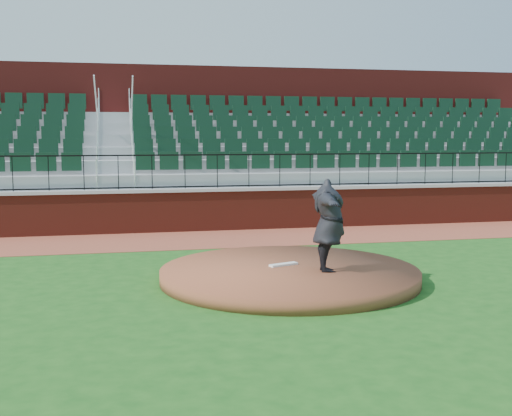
# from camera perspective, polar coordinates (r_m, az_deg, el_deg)

# --- Properties ---
(ground) EXTENTS (90.00, 90.00, 0.00)m
(ground) POSITION_cam_1_polar(r_m,az_deg,el_deg) (12.79, 1.44, -6.55)
(ground) COLOR #1B4F16
(ground) RESTS_ON ground
(warning_track) EXTENTS (34.00, 3.20, 0.01)m
(warning_track) POSITION_cam_1_polar(r_m,az_deg,el_deg) (17.98, -2.65, -2.71)
(warning_track) COLOR brown
(warning_track) RESTS_ON ground
(field_wall) EXTENTS (34.00, 0.35, 1.20)m
(field_wall) POSITION_cam_1_polar(r_m,az_deg,el_deg) (19.46, -3.45, -0.24)
(field_wall) COLOR maroon
(field_wall) RESTS_ON ground
(wall_cap) EXTENTS (34.00, 0.45, 0.10)m
(wall_cap) POSITION_cam_1_polar(r_m,az_deg,el_deg) (19.39, -3.46, 1.67)
(wall_cap) COLOR #B7B7B7
(wall_cap) RESTS_ON field_wall
(wall_railing) EXTENTS (34.00, 0.05, 1.00)m
(wall_railing) POSITION_cam_1_polar(r_m,az_deg,el_deg) (19.35, -3.48, 3.29)
(wall_railing) COLOR black
(wall_railing) RESTS_ON wall_cap
(seating_stands) EXTENTS (34.00, 5.10, 4.60)m
(seating_stands) POSITION_cam_1_polar(r_m,az_deg,el_deg) (22.03, -4.58, 4.98)
(seating_stands) COLOR gray
(seating_stands) RESTS_ON ground
(concourse_wall) EXTENTS (34.00, 0.50, 5.50)m
(concourse_wall) POSITION_cam_1_polar(r_m,az_deg,el_deg) (24.80, -5.47, 6.18)
(concourse_wall) COLOR maroon
(concourse_wall) RESTS_ON ground
(pitchers_mound) EXTENTS (5.15, 5.15, 0.25)m
(pitchers_mound) POSITION_cam_1_polar(r_m,az_deg,el_deg) (12.85, 2.99, -5.92)
(pitchers_mound) COLOR brown
(pitchers_mound) RESTS_ON ground
(pitching_rubber) EXTENTS (0.64, 0.35, 0.04)m
(pitching_rubber) POSITION_cam_1_polar(r_m,az_deg,el_deg) (13.06, 2.48, -5.06)
(pitching_rubber) COLOR white
(pitching_rubber) RESTS_ON pitchers_mound
(pitcher) EXTENTS (0.93, 2.30, 1.81)m
(pitcher) POSITION_cam_1_polar(r_m,az_deg,el_deg) (12.42, 6.50, -1.55)
(pitcher) COLOR black
(pitcher) RESTS_ON pitchers_mound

